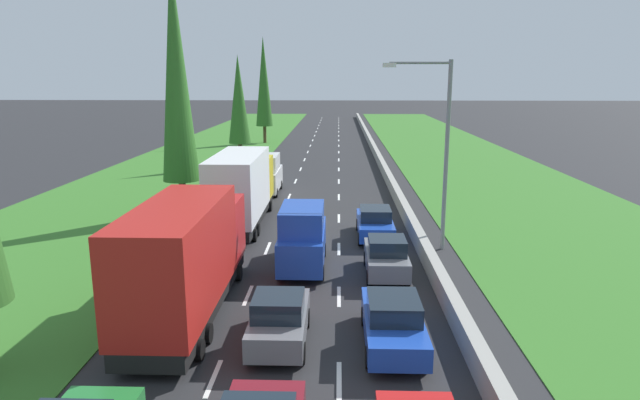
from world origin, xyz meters
TOP-DOWN VIEW (x-y plane):
  - ground_plane at (0.00, 60.00)m, footprint 300.00×300.00m
  - grass_verge_left at (-12.65, 60.00)m, footprint 14.00×140.00m
  - grass_verge_right at (14.35, 60.00)m, footprint 14.00×140.00m
  - median_barrier at (5.70, 60.00)m, footprint 0.44×120.00m
  - lane_markings at (0.00, 60.00)m, footprint 3.64×116.00m
  - red_box_truck_left_lane at (-3.50, 19.09)m, footprint 2.46×9.40m
  - white_box_truck_left_lane at (-3.69, 31.24)m, footprint 2.46×9.40m
  - blue_sedan_right_lane at (3.41, 17.09)m, footprint 1.82×4.50m
  - grey_hatchback_centre_lane at (-0.11, 17.07)m, footprint 1.74×3.90m
  - grey_hatchback_right_lane at (3.73, 23.36)m, footprint 1.74×3.90m
  - white_van_left_lane at (-3.51, 40.22)m, footprint 1.96×4.90m
  - blue_sedan_right_lane_fourth at (3.61, 28.99)m, footprint 1.82×4.50m
  - blue_van_centre_lane at (0.16, 24.21)m, footprint 1.96×4.90m
  - poplar_tree_second at (-7.65, 33.34)m, footprint 2.17×2.17m
  - poplar_tree_third at (-7.54, 52.59)m, footprint 2.06×2.06m
  - poplar_tree_fourth at (-7.73, 71.66)m, footprint 2.13×2.13m
  - street_light_mast at (6.44, 27.20)m, footprint 3.20×0.28m

SIDE VIEW (x-z plane):
  - ground_plane at x=0.00m, z-range 0.00..0.00m
  - lane_markings at x=0.00m, z-range 0.00..0.01m
  - grass_verge_left at x=-12.65m, z-range 0.00..0.04m
  - grass_verge_right at x=14.35m, z-range 0.00..0.04m
  - median_barrier at x=5.70m, z-range 0.00..0.85m
  - blue_sedan_right_lane at x=3.41m, z-range -0.01..1.63m
  - blue_sedan_right_lane_fourth at x=3.61m, z-range -0.01..1.63m
  - grey_hatchback_centre_lane at x=-0.11m, z-range -0.02..1.70m
  - grey_hatchback_right_lane at x=3.73m, z-range -0.02..1.70m
  - white_van_left_lane at x=-3.51m, z-range -0.01..2.81m
  - blue_van_centre_lane at x=0.16m, z-range -0.01..2.81m
  - red_box_truck_left_lane at x=-3.50m, z-range 0.09..4.27m
  - white_box_truck_left_lane at x=-3.69m, z-range 0.09..4.27m
  - street_light_mast at x=6.44m, z-range 0.73..9.73m
  - poplar_tree_third at x=-7.54m, z-range 1.05..11.31m
  - poplar_tree_fourth at x=-7.73m, z-range 1.05..14.31m
  - poplar_tree_second at x=-7.65m, z-range 1.05..16.01m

